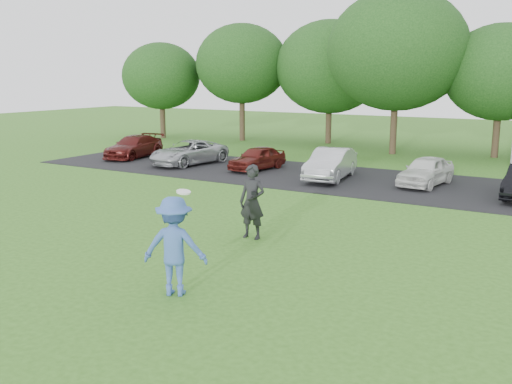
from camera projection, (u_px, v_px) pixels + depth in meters
The scene contains 6 objects.
ground at pixel (171, 282), 11.84m from camera, with size 100.00×100.00×0.00m, color #34671D.
parking_lot at pixel (376, 182), 22.82m from camera, with size 32.00×6.50×0.03m, color black.
frisbee_player at pixel (175, 246), 11.03m from camera, with size 1.45×1.17×2.14m.
camera_bystander at pixel (252, 202), 14.87m from camera, with size 0.73×0.50×1.96m.
parked_cars at pixel (353, 165), 23.21m from camera, with size 28.05×4.63×1.25m.
tree_row at pixel (471, 61), 29.32m from camera, with size 42.39×9.85×8.64m.
Camera 1 is at (7.21, -8.77, 4.23)m, focal length 40.00 mm.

